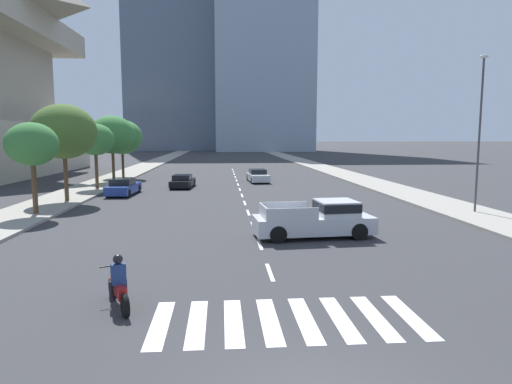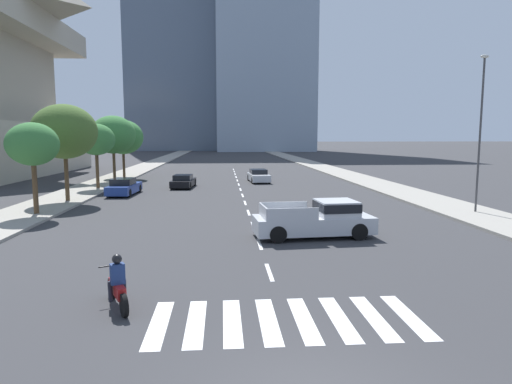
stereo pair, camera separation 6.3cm
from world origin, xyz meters
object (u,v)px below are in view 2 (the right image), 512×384
(street_tree_third, at_px, (96,140))
(street_tree_fifth, at_px, (123,137))
(motorcycle_lead, at_px, (117,286))
(street_tree_fourth, at_px, (113,135))
(street_tree_second, at_px, (64,132))
(pickup_truck, at_px, (319,219))
(sedan_silver_1, at_px, (259,176))
(sedan_black_0, at_px, (183,182))
(street_lamp_east, at_px, (481,124))
(street_tree_nearest, at_px, (32,145))
(sedan_blue_2, at_px, (124,187))

(street_tree_third, height_order, street_tree_fifth, street_tree_fifth)
(motorcycle_lead, relative_size, street_tree_fourth, 0.30)
(street_tree_second, bearing_deg, street_tree_fifth, 90.00)
(pickup_truck, height_order, sedan_silver_1, pickup_truck)
(sedan_black_0, distance_m, street_lamp_east, 24.47)
(sedan_black_0, xyz_separation_m, street_tree_nearest, (-7.23, -14.05, 3.57))
(sedan_blue_2, bearing_deg, pickup_truck, -138.90)
(street_tree_fourth, xyz_separation_m, street_tree_fifth, (0.00, 4.40, -0.24))
(motorcycle_lead, height_order, street_tree_fourth, street_tree_fourth)
(sedan_silver_1, bearing_deg, street_tree_nearest, -41.72)
(sedan_black_0, height_order, sedan_silver_1, sedan_silver_1)
(motorcycle_lead, xyz_separation_m, street_tree_second, (-7.91, 19.89, 4.31))
(sedan_silver_1, bearing_deg, street_lamp_east, 25.80)
(sedan_black_0, distance_m, street_tree_fifth, 12.52)
(street_tree_fourth, bearing_deg, street_tree_nearest, -90.00)
(street_lamp_east, bearing_deg, motorcycle_lead, -143.19)
(motorcycle_lead, relative_size, sedan_silver_1, 0.41)
(street_tree_nearest, bearing_deg, sedan_silver_1, 52.18)
(street_tree_nearest, height_order, street_tree_fifth, street_tree_fifth)
(pickup_truck, xyz_separation_m, street_tree_fifth, (-15.13, 30.05, 3.70))
(sedan_silver_1, bearing_deg, street_tree_fourth, -95.97)
(street_lamp_east, bearing_deg, sedan_blue_2, 155.00)
(street_tree_fifth, bearing_deg, sedan_black_0, -52.47)
(sedan_blue_2, relative_size, street_lamp_east, 0.52)
(sedan_blue_2, bearing_deg, sedan_silver_1, -47.23)
(pickup_truck, relative_size, street_tree_second, 0.84)
(street_tree_fourth, distance_m, street_tree_fifth, 4.40)
(sedan_blue_2, xyz_separation_m, street_tree_fifth, (-3.00, 14.15, 3.90))
(motorcycle_lead, distance_m, sedan_black_0, 28.65)
(motorcycle_lead, height_order, street_tree_third, street_tree_third)
(pickup_truck, bearing_deg, street_tree_fourth, 115.92)
(sedan_silver_1, xyz_separation_m, street_tree_second, (-14.40, -13.26, 4.30))
(street_tree_second, xyz_separation_m, street_tree_fourth, (0.00, 13.78, -0.15))
(street_tree_third, bearing_deg, street_tree_fifth, 90.00)
(sedan_black_0, bearing_deg, motorcycle_lead, -173.77)
(pickup_truck, bearing_deg, motorcycle_lead, -136.66)
(sedan_silver_1, distance_m, street_tree_nearest, 23.74)
(pickup_truck, xyz_separation_m, street_lamp_east, (10.57, 5.31, 4.48))
(sedan_black_0, xyz_separation_m, sedan_silver_1, (7.16, 4.50, 0.05))
(street_lamp_east, bearing_deg, sedan_silver_1, 119.71)
(pickup_truck, height_order, street_tree_fourth, street_tree_fourth)
(sedan_black_0, height_order, street_tree_third, street_tree_third)
(street_tree_third, distance_m, street_tree_fourth, 6.11)
(motorcycle_lead, distance_m, sedan_silver_1, 33.77)
(sedan_blue_2, height_order, street_tree_nearest, street_tree_nearest)
(sedan_silver_1, xyz_separation_m, street_tree_fourth, (-14.40, 0.52, 4.15))
(street_tree_third, xyz_separation_m, street_tree_fifth, (0.00, 10.49, 0.21))
(street_tree_second, distance_m, street_tree_fourth, 13.78)
(pickup_truck, xyz_separation_m, sedan_blue_2, (-12.13, 15.90, -0.20))
(motorcycle_lead, relative_size, sedan_black_0, 0.45)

